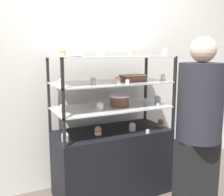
% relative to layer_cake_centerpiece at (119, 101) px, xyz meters
% --- Properties ---
extents(ground_plane, '(20.00, 20.00, 0.00)m').
position_rel_layer_cake_centerpiece_xyz_m(ground_plane, '(-0.07, 0.02, -0.96)').
color(ground_plane, brown).
extents(back_wall, '(8.00, 0.05, 2.60)m').
position_rel_layer_cake_centerpiece_xyz_m(back_wall, '(-0.07, 0.43, 0.34)').
color(back_wall, silver).
rests_on(back_wall, ground_plane).
extents(display_base, '(1.13, 0.52, 0.66)m').
position_rel_layer_cake_centerpiece_xyz_m(display_base, '(-0.07, 0.02, -0.63)').
color(display_base, black).
rests_on(display_base, ground_plane).
extents(display_riser_lower, '(1.13, 0.52, 0.24)m').
position_rel_layer_cake_centerpiece_xyz_m(display_riser_lower, '(-0.07, 0.02, -0.07)').
color(display_riser_lower, black).
rests_on(display_riser_lower, display_base).
extents(display_riser_middle, '(1.13, 0.52, 0.24)m').
position_rel_layer_cake_centerpiece_xyz_m(display_riser_middle, '(-0.07, 0.02, 0.17)').
color(display_riser_middle, black).
rests_on(display_riser_middle, display_riser_lower).
extents(display_riser_upper, '(1.13, 0.52, 0.24)m').
position_rel_layer_cake_centerpiece_xyz_m(display_riser_upper, '(-0.07, 0.02, 0.41)').
color(display_riser_upper, black).
rests_on(display_riser_upper, display_riser_middle).
extents(layer_cake_centerpiece, '(0.19, 0.19, 0.11)m').
position_rel_layer_cake_centerpiece_xyz_m(layer_cake_centerpiece, '(0.00, 0.00, 0.00)').
color(layer_cake_centerpiece, brown).
rests_on(layer_cake_centerpiece, display_riser_lower).
extents(sheet_cake_frosted, '(0.23, 0.13, 0.07)m').
position_rel_layer_cake_centerpiece_xyz_m(sheet_cake_frosted, '(0.12, -0.04, 0.22)').
color(sheet_cake_frosted, brown).
rests_on(sheet_cake_frosted, display_riser_middle).
extents(cupcake_0, '(0.07, 0.07, 0.08)m').
position_rel_layer_cake_centerpiece_xyz_m(cupcake_0, '(-0.57, -0.07, -0.26)').
color(cupcake_0, white).
rests_on(cupcake_0, display_base).
extents(cupcake_1, '(0.07, 0.07, 0.08)m').
position_rel_layer_cake_centerpiece_xyz_m(cupcake_1, '(-0.25, -0.04, -0.26)').
color(cupcake_1, white).
rests_on(cupcake_1, display_base).
extents(cupcake_2, '(0.07, 0.07, 0.08)m').
position_rel_layer_cake_centerpiece_xyz_m(cupcake_2, '(0.11, -0.07, -0.26)').
color(cupcake_2, white).
rests_on(cupcake_2, display_base).
extents(cupcake_3, '(0.07, 0.07, 0.08)m').
position_rel_layer_cake_centerpiece_xyz_m(cupcake_3, '(0.44, -0.08, -0.26)').
color(cupcake_3, '#CCB28C').
rests_on(cupcake_3, display_base).
extents(price_tag_0, '(0.04, 0.00, 0.04)m').
position_rel_layer_cake_centerpiece_xyz_m(price_tag_0, '(0.19, -0.22, -0.28)').
color(price_tag_0, white).
rests_on(price_tag_0, display_base).
extents(cupcake_4, '(0.07, 0.07, 0.08)m').
position_rel_layer_cake_centerpiece_xyz_m(cupcake_4, '(-0.57, -0.02, -0.02)').
color(cupcake_4, '#CCB28C').
rests_on(cupcake_4, display_riser_lower).
extents(cupcake_5, '(0.07, 0.07, 0.08)m').
position_rel_layer_cake_centerpiece_xyz_m(cupcake_5, '(-0.24, -0.08, -0.02)').
color(cupcake_5, beige).
rests_on(cupcake_5, display_riser_lower).
extents(cupcake_6, '(0.07, 0.07, 0.08)m').
position_rel_layer_cake_centerpiece_xyz_m(cupcake_6, '(0.43, -0.03, -0.02)').
color(cupcake_6, '#CCB28C').
rests_on(cupcake_6, display_riser_lower).
extents(price_tag_1, '(0.04, 0.00, 0.04)m').
position_rel_layer_cake_centerpiece_xyz_m(price_tag_1, '(0.30, -0.22, -0.03)').
color(price_tag_1, white).
rests_on(price_tag_1, display_riser_lower).
extents(cupcake_7, '(0.05, 0.05, 0.07)m').
position_rel_layer_cake_centerpiece_xyz_m(cupcake_7, '(-0.58, -0.03, 0.22)').
color(cupcake_7, white).
rests_on(cupcake_7, display_riser_middle).
extents(cupcake_8, '(0.05, 0.05, 0.07)m').
position_rel_layer_cake_centerpiece_xyz_m(cupcake_8, '(-0.31, -0.10, 0.22)').
color(cupcake_8, beige).
rests_on(cupcake_8, display_riser_middle).
extents(cupcake_9, '(0.05, 0.05, 0.07)m').
position_rel_layer_cake_centerpiece_xyz_m(cupcake_9, '(-0.08, -0.12, 0.22)').
color(cupcake_9, beige).
rests_on(cupcake_9, display_riser_middle).
extents(cupcake_10, '(0.05, 0.05, 0.07)m').
position_rel_layer_cake_centerpiece_xyz_m(cupcake_10, '(0.44, -0.10, 0.22)').
color(cupcake_10, beige).
rests_on(cupcake_10, display_riser_middle).
extents(price_tag_2, '(0.04, 0.00, 0.04)m').
position_rel_layer_cake_centerpiece_xyz_m(price_tag_2, '(-0.04, -0.22, 0.21)').
color(price_tag_2, white).
rests_on(price_tag_2, display_riser_middle).
extents(cupcake_11, '(0.06, 0.06, 0.07)m').
position_rel_layer_cake_centerpiece_xyz_m(cupcake_11, '(-0.57, -0.06, 0.46)').
color(cupcake_11, '#CCB28C').
rests_on(cupcake_11, display_riser_upper).
extents(cupcake_12, '(0.06, 0.06, 0.07)m').
position_rel_layer_cake_centerpiece_xyz_m(cupcake_12, '(-0.23, -0.07, 0.46)').
color(cupcake_12, '#CCB28C').
rests_on(cupcake_12, display_riser_upper).
extents(cupcake_13, '(0.06, 0.06, 0.07)m').
position_rel_layer_cake_centerpiece_xyz_m(cupcake_13, '(0.10, -0.06, 0.46)').
color(cupcake_13, '#CCB28C').
rests_on(cupcake_13, display_riser_upper).
extents(cupcake_14, '(0.06, 0.06, 0.07)m').
position_rel_layer_cake_centerpiece_xyz_m(cupcake_14, '(0.44, -0.12, 0.46)').
color(cupcake_14, '#CCB28C').
rests_on(cupcake_14, display_riser_upper).
extents(price_tag_3, '(0.04, 0.00, 0.04)m').
position_rel_layer_cake_centerpiece_xyz_m(price_tag_3, '(-0.28, -0.22, 0.45)').
color(price_tag_3, white).
rests_on(price_tag_3, display_riser_upper).
extents(donut_glazed, '(0.13, 0.13, 0.04)m').
position_rel_layer_cake_centerpiece_xyz_m(donut_glazed, '(-0.42, 0.02, 0.45)').
color(donut_glazed, '#EFE5CC').
rests_on(donut_glazed, display_riser_upper).
extents(customer_figure, '(0.36, 0.36, 1.55)m').
position_rel_layer_cake_centerpiece_xyz_m(customer_figure, '(0.38, -0.68, -0.13)').
color(customer_figure, black).
rests_on(customer_figure, ground_plane).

